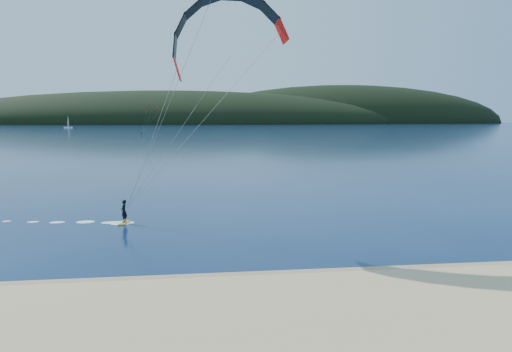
{
  "coord_description": "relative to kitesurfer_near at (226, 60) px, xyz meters",
  "views": [
    {
      "loc": [
        0.69,
        -17.4,
        8.72
      ],
      "look_at": [
        3.82,
        10.0,
        5.0
      ],
      "focal_mm": 29.92,
      "sensor_mm": 36.0,
      "label": 1
    }
  ],
  "objects": [
    {
      "name": "kitesurfer_near",
      "position": [
        0.0,
        0.0,
        0.0
      ],
      "size": [
        24.09,
        7.71,
        17.03
      ],
      "color": "gold",
      "rests_on": "ground"
    },
    {
      "name": "ground",
      "position": [
        -2.13,
        -14.11,
        -12.89
      ],
      "size": [
        1800.0,
        1800.0,
        0.0
      ],
      "primitive_type": "plane",
      "color": "#081C3C",
      "rests_on": "ground"
    },
    {
      "name": "wet_sand",
      "position": [
        -2.13,
        -9.61,
        -12.84
      ],
      "size": [
        220.0,
        2.5,
        0.1
      ],
      "color": "#947656",
      "rests_on": "ground"
    },
    {
      "name": "kitesurfer_far",
      "position": [
        -28.95,
        192.18,
        -0.49
      ],
      "size": [
        10.12,
        4.67,
        14.67
      ],
      "color": "gold",
      "rests_on": "ground"
    },
    {
      "name": "headland",
      "position": [
        -1.5,
        731.17,
        -12.89
      ],
      "size": [
        1200.0,
        310.0,
        140.0
      ],
      "color": "black",
      "rests_on": "ground"
    },
    {
      "name": "sailboat",
      "position": [
        -131.02,
        388.45,
        -12.08
      ],
      "size": [
        7.95,
        4.99,
        11.06
      ],
      "color": "white",
      "rests_on": "ground"
    }
  ]
}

